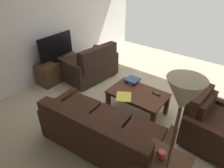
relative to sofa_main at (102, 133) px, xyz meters
The scene contains 14 objects.
ground_plane 1.27m from the sofa_main, 85.89° to the right, with size 4.86×5.99×0.01m, color beige.
wall_right 2.99m from the sofa_main, 25.83° to the right, with size 0.12×5.99×2.78m, color white.
sofa_main is the anchor object (origin of this frame).
loveseat_near 2.19m from the sofa_main, 43.35° to the right, with size 0.97×1.27×0.88m.
coffee_table 1.09m from the sofa_main, 87.01° to the right, with size 1.02×0.64×0.43m.
end_table 0.99m from the sofa_main, behind, with size 0.52×0.52×0.59m.
floor_lamp 1.54m from the sofa_main, 166.11° to the left, with size 0.29×0.29×1.74m.
tv_stand 2.46m from the sofa_main, 25.52° to the right, with size 0.43×1.12×0.49m.
flat_tv 2.50m from the sofa_main, 25.49° to the right, with size 0.21×0.92×0.59m.
armchair_side 1.68m from the sofa_main, 136.96° to the right, with size 0.88×0.91×0.82m.
coffee_mug 0.97m from the sofa_main, behind, with size 0.10×0.08×0.10m.
book_stack 1.39m from the sofa_main, 75.94° to the right, with size 0.25×0.27×0.07m.
tv_remote 1.26m from the sofa_main, 100.52° to the right, with size 0.16×0.06×0.02m.
loose_magazine 0.85m from the sofa_main, 77.32° to the right, with size 0.26×0.30×0.01m, color #E0CC4C.
Camera 1 is at (-1.44, 2.74, 2.43)m, focal length 31.63 mm.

